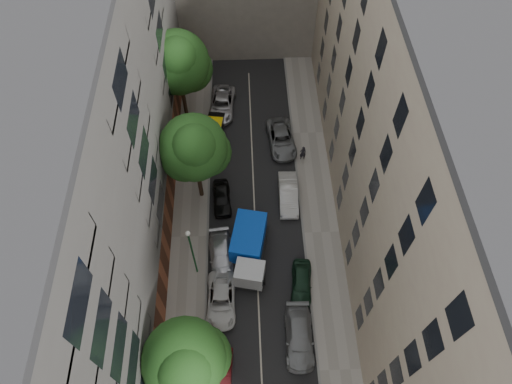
{
  "coord_description": "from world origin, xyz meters",
  "views": [
    {
      "loc": [
        -0.66,
        -18.24,
        33.63
      ],
      "look_at": [
        0.05,
        0.31,
        6.0
      ],
      "focal_mm": 32.0,
      "sensor_mm": 36.0,
      "label": 1
    }
  ],
  "objects_px": {
    "car_right_3": "(288,194)",
    "pedestrian": "(303,153)",
    "lamp_post": "(192,249)",
    "tree_far": "(179,65)",
    "car_left_1": "(221,379)",
    "tree_near": "(186,362)",
    "car_left_3": "(221,257)",
    "tree_mid": "(195,150)",
    "car_right_2": "(302,282)",
    "tarp_truck": "(249,249)",
    "car_left_2": "(221,300)",
    "car_right_1": "(299,337)",
    "car_right_4": "(281,139)",
    "car_left_6": "(222,104)",
    "car_left_4": "(222,198)",
    "car_left_5": "(214,131)"
  },
  "relations": [
    {
      "from": "car_right_3",
      "to": "pedestrian",
      "type": "relative_size",
      "value": 2.73
    },
    {
      "from": "lamp_post",
      "to": "tree_far",
      "type": "bearing_deg",
      "value": 95.25
    },
    {
      "from": "car_left_1",
      "to": "tree_near",
      "type": "distance_m",
      "value": 5.29
    },
    {
      "from": "car_left_3",
      "to": "tree_mid",
      "type": "xyz_separation_m",
      "value": [
        -1.7,
        6.28,
        5.75
      ]
    },
    {
      "from": "car_right_2",
      "to": "tree_far",
      "type": "xyz_separation_m",
      "value": [
        -9.68,
        18.49,
        5.75
      ]
    },
    {
      "from": "car_right_2",
      "to": "car_right_3",
      "type": "bearing_deg",
      "value": 99.01
    },
    {
      "from": "tarp_truck",
      "to": "car_left_1",
      "type": "bearing_deg",
      "value": -91.47
    },
    {
      "from": "car_left_2",
      "to": "car_right_1",
      "type": "height_order",
      "value": "car_right_1"
    },
    {
      "from": "car_right_3",
      "to": "pedestrian",
      "type": "distance_m",
      "value": 4.64
    },
    {
      "from": "tarp_truck",
      "to": "tree_near",
      "type": "xyz_separation_m",
      "value": [
        -3.94,
        -9.42,
        4.18
      ]
    },
    {
      "from": "car_right_1",
      "to": "tree_near",
      "type": "height_order",
      "value": "tree_near"
    },
    {
      "from": "car_left_3",
      "to": "tree_far",
      "type": "bearing_deg",
      "value": 97.33
    },
    {
      "from": "car_left_2",
      "to": "car_right_1",
      "type": "distance_m",
      "value": 6.35
    },
    {
      "from": "car_left_1",
      "to": "car_right_4",
      "type": "distance_m",
      "value": 21.93
    },
    {
      "from": "car_left_6",
      "to": "lamp_post",
      "type": "bearing_deg",
      "value": -90.64
    },
    {
      "from": "car_left_4",
      "to": "car_right_4",
      "type": "distance_m",
      "value": 8.5
    },
    {
      "from": "car_left_3",
      "to": "tree_far",
      "type": "distance_m",
      "value": 17.43
    },
    {
      "from": "car_left_4",
      "to": "pedestrian",
      "type": "relative_size",
      "value": 2.28
    },
    {
      "from": "car_left_5",
      "to": "car_left_1",
      "type": "bearing_deg",
      "value": -79.64
    },
    {
      "from": "tarp_truck",
      "to": "tree_mid",
      "type": "relative_size",
      "value": 0.67
    },
    {
      "from": "tarp_truck",
      "to": "car_right_1",
      "type": "distance_m",
      "value": 7.64
    },
    {
      "from": "car_right_3",
      "to": "tree_far",
      "type": "distance_m",
      "value": 15.03
    },
    {
      "from": "car_right_3",
      "to": "car_right_4",
      "type": "distance_m",
      "value": 6.3
    },
    {
      "from": "car_right_3",
      "to": "pedestrian",
      "type": "xyz_separation_m",
      "value": [
        1.66,
        4.33,
        0.23
      ]
    },
    {
      "from": "car_left_4",
      "to": "car_left_6",
      "type": "relative_size",
      "value": 0.74
    },
    {
      "from": "tarp_truck",
      "to": "car_left_3",
      "type": "relative_size",
      "value": 1.33
    },
    {
      "from": "car_right_2",
      "to": "car_left_3",
      "type": "bearing_deg",
      "value": 164.9
    },
    {
      "from": "tree_far",
      "to": "pedestrian",
      "type": "xyz_separation_m",
      "value": [
        10.93,
        -6.06,
        -5.42
      ]
    },
    {
      "from": "tree_far",
      "to": "pedestrian",
      "type": "height_order",
      "value": "tree_far"
    },
    {
      "from": "tarp_truck",
      "to": "car_right_4",
      "type": "xyz_separation_m",
      "value": [
        3.4,
        11.8,
        -0.78
      ]
    },
    {
      "from": "tree_far",
      "to": "pedestrian",
      "type": "relative_size",
      "value": 5.69
    },
    {
      "from": "car_right_3",
      "to": "tree_far",
      "type": "bearing_deg",
      "value": 132.92
    },
    {
      "from": "car_left_2",
      "to": "tree_far",
      "type": "bearing_deg",
      "value": 101.34
    },
    {
      "from": "car_left_3",
      "to": "car_left_1",
      "type": "bearing_deg",
      "value": -94.95
    },
    {
      "from": "car_left_2",
      "to": "car_left_5",
      "type": "relative_size",
      "value": 1.03
    },
    {
      "from": "car_left_6",
      "to": "car_right_2",
      "type": "xyz_separation_m",
      "value": [
        6.17,
        -19.2,
        -0.06
      ]
    },
    {
      "from": "car_right_1",
      "to": "lamp_post",
      "type": "xyz_separation_m",
      "value": [
        -7.54,
        5.64,
        3.38
      ]
    },
    {
      "from": "car_left_5",
      "to": "pedestrian",
      "type": "distance_m",
      "value": 8.82
    },
    {
      "from": "tree_mid",
      "to": "tree_far",
      "type": "bearing_deg",
      "value": 100.39
    },
    {
      "from": "car_left_2",
      "to": "car_right_1",
      "type": "relative_size",
      "value": 0.95
    },
    {
      "from": "car_left_2",
      "to": "tree_far",
      "type": "relative_size",
      "value": 0.49
    },
    {
      "from": "pedestrian",
      "to": "lamp_post",
      "type": "bearing_deg",
      "value": 42.44
    },
    {
      "from": "car_right_2",
      "to": "tree_mid",
      "type": "relative_size",
      "value": 0.41
    },
    {
      "from": "car_left_1",
      "to": "car_right_1",
      "type": "xyz_separation_m",
      "value": [
        5.6,
        2.6,
        0.03
      ]
    },
    {
      "from": "tarp_truck",
      "to": "tree_mid",
      "type": "height_order",
      "value": "tree_mid"
    },
    {
      "from": "tree_near",
      "to": "car_left_2",
      "type": "bearing_deg",
      "value": 72.76
    },
    {
      "from": "lamp_post",
      "to": "car_right_3",
      "type": "bearing_deg",
      "value": 40.85
    },
    {
      "from": "car_right_3",
      "to": "tree_near",
      "type": "height_order",
      "value": "tree_near"
    },
    {
      "from": "tree_far",
      "to": "car_left_2",
      "type": "bearing_deg",
      "value": -79.91
    },
    {
      "from": "car_left_5",
      "to": "car_left_6",
      "type": "bearing_deg",
      "value": 85.79
    }
  ]
}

